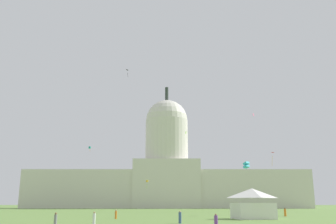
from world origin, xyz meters
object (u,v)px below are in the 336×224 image
object	(u,v)px
capitol_building	(165,175)
kite_gold_low	(146,181)
person_denim_aisle_center	(179,218)
person_orange_lawn_far_left	(114,215)
kite_turquoise_mid	(88,147)
person_white_deep_crowd	(93,220)
kite_black_high	(127,71)
person_grey_lawn_far_right	(54,221)
person_orange_near_tree_east	(284,212)
kite_cyan_low	(245,165)
kite_red_low	(270,154)
kite_lime_mid	(185,133)
kite_pink_mid	(252,115)
event_tent	(251,204)
person_purple_front_right	(215,221)

from	to	relation	value
capitol_building	kite_gold_low	xyz separation A→B (m)	(-8.07, -33.34, -4.76)
capitol_building	person_denim_aisle_center	size ratio (longest dim) A/B	81.77
person_orange_lawn_far_left	kite_turquoise_mid	distance (m)	80.47
person_white_deep_crowd	kite_gold_low	xyz separation A→B (m)	(0.21, 109.98, 10.66)
person_white_deep_crowd	person_orange_lawn_far_left	bearing A→B (deg)	91.21
kite_turquoise_mid	kite_black_high	xyz separation A→B (m)	(18.96, -41.84, 15.93)
person_grey_lawn_far_right	person_white_deep_crowd	bearing A→B (deg)	153.11
person_orange_near_tree_east	kite_cyan_low	world-z (taller)	kite_cyan_low
person_orange_lawn_far_left	kite_black_high	bearing A→B (deg)	-122.29
person_white_deep_crowd	kite_red_low	size ratio (longest dim) A/B	0.45
person_white_deep_crowd	kite_lime_mid	world-z (taller)	kite_lime_mid
kite_gold_low	kite_pink_mid	distance (m)	58.89
kite_cyan_low	person_denim_aisle_center	bearing A→B (deg)	-152.81
person_orange_lawn_far_left	kite_gold_low	distance (m)	89.55
kite_gold_low	person_orange_near_tree_east	bearing A→B (deg)	131.85
event_tent	person_white_deep_crowd	xyz separation A→B (m)	(-23.99, -21.00, -1.80)
kite_red_low	event_tent	bearing A→B (deg)	34.33
event_tent	person_grey_lawn_far_right	distance (m)	36.80
person_purple_front_right	kite_lime_mid	world-z (taller)	kite_lime_mid
kite_red_low	person_denim_aisle_center	bearing A→B (deg)	27.01
person_orange_near_tree_east	kite_cyan_low	bearing A→B (deg)	8.81
kite_lime_mid	person_denim_aisle_center	bearing A→B (deg)	65.26
kite_gold_low	kite_pink_mid	world-z (taller)	kite_pink_mid
person_grey_lawn_far_right	kite_gold_low	size ratio (longest dim) A/B	0.49
person_grey_lawn_far_right	kite_gold_low	xyz separation A→B (m)	(3.96, 113.08, 10.66)
kite_red_low	kite_black_high	world-z (taller)	kite_black_high
kite_red_low	kite_turquoise_mid	bearing A→B (deg)	-66.38
event_tent	kite_red_low	xyz separation A→B (m)	(14.38, 37.06, 13.57)
person_orange_near_tree_east	person_purple_front_right	world-z (taller)	person_orange_near_tree_east
person_grey_lawn_far_right	capitol_building	bearing A→B (deg)	-161.12
person_orange_lawn_far_left	kite_red_low	bearing A→B (deg)	-172.43
person_white_deep_crowd	kite_pink_mid	xyz separation A→B (m)	(36.06, 67.02, 29.03)
person_orange_lawn_far_left	kite_pink_mid	xyz separation A→B (m)	(36.30, 45.95, 29.10)
person_purple_front_right	kite_turquoise_mid	world-z (taller)	kite_turquoise_mid
kite_turquoise_mid	kite_pink_mid	distance (m)	64.36
person_grey_lawn_far_right	kite_cyan_low	bearing A→B (deg)	167.78
event_tent	kite_red_low	size ratio (longest dim) A/B	2.00
kite_pink_mid	event_tent	bearing A→B (deg)	85.61
person_orange_near_tree_east	kite_black_high	size ratio (longest dim) A/B	0.91
person_denim_aisle_center	kite_lime_mid	distance (m)	120.26
person_white_deep_crowd	kite_lime_mid	distance (m)	128.00
kite_cyan_low	event_tent	bearing A→B (deg)	-135.76
person_orange_lawn_far_left	kite_red_low	xyz separation A→B (m)	(38.63, 36.99, 15.44)
kite_gold_low	kite_cyan_low	bearing A→B (deg)	129.42
person_white_deep_crowd	kite_black_high	xyz separation A→B (m)	(-2.45, 53.46, 38.61)
person_denim_aisle_center	kite_gold_low	xyz separation A→B (m)	(-10.43, 102.96, 10.69)
person_orange_near_tree_east	kite_cyan_low	size ratio (longest dim) A/B	1.09
event_tent	kite_cyan_low	bearing A→B (deg)	71.73
kite_lime_mid	kite_black_high	size ratio (longest dim) A/B	0.59
capitol_building	person_grey_lawn_far_right	distance (m)	147.72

